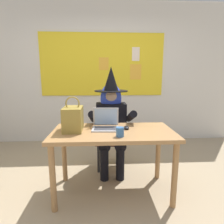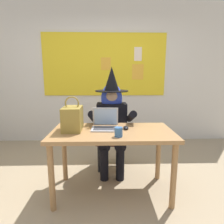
# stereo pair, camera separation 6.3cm
# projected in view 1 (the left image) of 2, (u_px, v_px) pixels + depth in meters

# --- Properties ---
(ground_plane) EXTENTS (24.00, 24.00, 0.00)m
(ground_plane) POSITION_uv_depth(u_px,v_px,m) (105.00, 198.00, 2.10)
(ground_plane) COLOR tan
(wall_back_bulletin) EXTENTS (5.40, 2.05, 2.74)m
(wall_back_bulletin) POSITION_uv_depth(u_px,v_px,m) (103.00, 73.00, 3.77)
(wall_back_bulletin) COLOR silver
(wall_back_bulletin) RESTS_ON ground
(desk_main) EXTENTS (1.34, 0.70, 0.75)m
(desk_main) POSITION_uv_depth(u_px,v_px,m) (113.00, 139.00, 2.09)
(desk_main) COLOR #A37547
(desk_main) RESTS_ON ground
(chair_at_desk) EXTENTS (0.46, 0.46, 0.89)m
(chair_at_desk) POSITION_uv_depth(u_px,v_px,m) (111.00, 133.00, 2.81)
(chair_at_desk) COLOR #4C1E19
(chair_at_desk) RESTS_ON ground
(person_costumed) EXTENTS (0.59, 0.70, 1.46)m
(person_costumed) POSITION_uv_depth(u_px,v_px,m) (111.00, 116.00, 2.64)
(person_costumed) COLOR black
(person_costumed) RESTS_ON ground
(laptop) EXTENTS (0.31, 0.28, 0.23)m
(laptop) POSITION_uv_depth(u_px,v_px,m) (106.00, 124.00, 2.15)
(laptop) COLOR #B7B7BC
(laptop) RESTS_ON desk_main
(computer_mouse) EXTENTS (0.06, 0.11, 0.03)m
(computer_mouse) POSITION_uv_depth(u_px,v_px,m) (126.00, 128.00, 2.13)
(computer_mouse) COLOR black
(computer_mouse) RESTS_ON desk_main
(handbag) EXTENTS (0.20, 0.30, 0.38)m
(handbag) POSITION_uv_depth(u_px,v_px,m) (73.00, 119.00, 2.06)
(handbag) COLOR olive
(handbag) RESTS_ON desk_main
(coffee_mug) EXTENTS (0.08, 0.08, 0.09)m
(coffee_mug) POSITION_uv_depth(u_px,v_px,m) (120.00, 132.00, 1.86)
(coffee_mug) COLOR #336099
(coffee_mug) RESTS_ON desk_main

